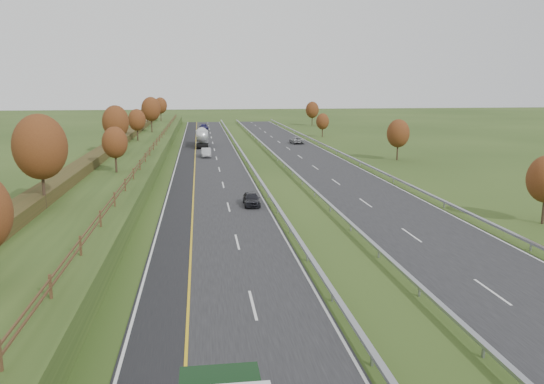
{
  "coord_description": "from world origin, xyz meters",
  "views": [
    {
      "loc": [
        -1.38,
        -16.09,
        11.84
      ],
      "look_at": [
        5.07,
        31.24,
        2.2
      ],
      "focal_mm": 35.0,
      "sensor_mm": 36.0,
      "label": 1
    }
  ],
  "objects": [
    {
      "name": "outer_barrier_far",
      "position": [
        22.3,
        60.0,
        0.62
      ],
      "size": [
        0.32,
        200.0,
        0.71
      ],
      "color": "#94979C",
      "rests_on": "ground"
    },
    {
      "name": "median_barrier_far",
      "position": [
        10.8,
        60.0,
        0.61
      ],
      "size": [
        0.32,
        200.0,
        0.71
      ],
      "color": "#94979C",
      "rests_on": "ground"
    },
    {
      "name": "hedge_left",
      "position": [
        -15.0,
        60.0,
        2.55
      ],
      "size": [
        2.2,
        180.0,
        1.1
      ],
      "primitive_type": "cube",
      "color": "#333314",
      "rests_on": "embankment_left"
    },
    {
      "name": "embankment_left",
      "position": [
        -13.0,
        60.0,
        1.0
      ],
      "size": [
        12.0,
        200.0,
        2.0
      ],
      "primitive_type": "cube",
      "color": "#2A4017",
      "rests_on": "ground"
    },
    {
      "name": "road_tanker",
      "position": [
        -0.94,
        89.51,
        1.86
      ],
      "size": [
        2.4,
        11.22,
        3.46
      ],
      "color": "silver",
      "rests_on": "near_carriageway"
    },
    {
      "name": "hard_shoulder",
      "position": [
        -3.75,
        60.0,
        0.02
      ],
      "size": [
        3.0,
        200.0,
        0.04
      ],
      "primitive_type": "cube",
      "color": "black",
      "rests_on": "ground"
    },
    {
      "name": "car_dark_near",
      "position": [
        3.57,
        35.44,
        0.71
      ],
      "size": [
        1.63,
        3.94,
        1.33
      ],
      "primitive_type": "imported",
      "rotation": [
        0.0,
        0.0,
        -0.01
      ],
      "color": "black",
      "rests_on": "near_carriageway"
    },
    {
      "name": "lane_markings",
      "position": [
        6.4,
        59.88,
        0.05
      ],
      "size": [
        26.75,
        200.0,
        0.01
      ],
      "color": "silver",
      "rests_on": "near_carriageway"
    },
    {
      "name": "median_barrier_near",
      "position": [
        5.7,
        60.0,
        0.61
      ],
      "size": [
        0.32,
        200.0,
        0.71
      ],
      "color": "#94979C",
      "rests_on": "ground"
    },
    {
      "name": "far_carriageway",
      "position": [
        16.5,
        60.0,
        0.02
      ],
      "size": [
        10.5,
        200.0,
        0.04
      ],
      "primitive_type": "cube",
      "color": "black",
      "rests_on": "ground"
    },
    {
      "name": "trees_far",
      "position": [
        29.8,
        89.21,
        4.25
      ],
      "size": [
        8.45,
        118.6,
        7.12
      ],
      "color": "#2D2116",
      "rests_on": "ground"
    },
    {
      "name": "near_carriageway",
      "position": [
        0.0,
        60.0,
        0.02
      ],
      "size": [
        10.5,
        200.0,
        0.04
      ],
      "primitive_type": "cube",
      "color": "black",
      "rests_on": "ground"
    },
    {
      "name": "car_silver_mid",
      "position": [
        -0.4,
        73.07,
        0.77
      ],
      "size": [
        1.62,
        4.48,
        1.47
      ],
      "primitive_type": "imported",
      "rotation": [
        0.0,
        0.0,
        0.02
      ],
      "color": "#A1A2A6",
      "rests_on": "near_carriageway"
    },
    {
      "name": "ground",
      "position": [
        8.0,
        55.0,
        0.0
      ],
      "size": [
        400.0,
        400.0,
        0.0
      ],
      "primitive_type": "plane",
      "color": "#2A4017",
      "rests_on": "ground"
    },
    {
      "name": "fence_left",
      "position": [
        -8.5,
        59.59,
        2.73
      ],
      "size": [
        0.12,
        189.06,
        1.2
      ],
      "color": "#422B19",
      "rests_on": "embankment_left"
    },
    {
      "name": "car_oncoming",
      "position": [
        18.42,
        91.56,
        0.72
      ],
      "size": [
        2.55,
        4.99,
        1.35
      ],
      "primitive_type": "imported",
      "rotation": [
        0.0,
        0.0,
        3.21
      ],
      "color": "#9A9A9E",
      "rests_on": "far_carriageway"
    },
    {
      "name": "trees_left",
      "position": [
        -12.64,
        56.63,
        6.37
      ],
      "size": [
        6.64,
        164.3,
        7.66
      ],
      "color": "#2D2116",
      "rests_on": "embankment_left"
    },
    {
      "name": "car_small_far",
      "position": [
        -0.25,
        128.79,
        0.8
      ],
      "size": [
        2.47,
        5.36,
        1.52
      ],
      "primitive_type": "imported",
      "rotation": [
        0.0,
        0.0,
        0.07
      ],
      "color": "#171544",
      "rests_on": "near_carriageway"
    }
  ]
}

